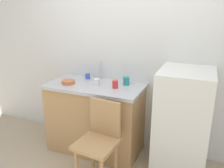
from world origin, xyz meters
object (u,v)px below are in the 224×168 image
cup_teal (126,81)px  cup_white (97,82)px  cup_red (115,84)px  chair (99,139)px  refrigerator (182,123)px  cup_blue (88,76)px  terracotta_bowl (68,82)px

cup_teal → cup_white: 0.36m
cup_red → chair: bearing=-87.4°
chair → cup_red: size_ratio=9.89×
refrigerator → cup_white: size_ratio=14.59×
cup_red → cup_white: bearing=178.1°
cup_teal → cup_blue: size_ratio=1.46×
terracotta_bowl → cup_red: size_ratio=1.80×
cup_white → chair: bearing=-62.0°
refrigerator → cup_red: bearing=-178.7°
chair → terracotta_bowl: terracotta_bowl is taller
chair → terracotta_bowl: bearing=151.4°
cup_red → cup_teal: bearing=64.0°
cup_blue → cup_teal: bearing=-5.6°
terracotta_bowl → cup_teal: bearing=18.8°
terracotta_bowl → cup_white: (0.36, 0.08, 0.02)m
cup_teal → chair: bearing=-95.0°
terracotta_bowl → cup_teal: (0.68, 0.23, 0.03)m
cup_teal → refrigerator: bearing=-11.7°
cup_teal → cup_red: cup_teal is taller
refrigerator → cup_red: (-0.79, -0.02, 0.35)m
terracotta_bowl → cup_blue: cup_blue is taller
chair → cup_red: cup_red is taller
cup_red → cup_blue: cup_red is taller
refrigerator → terracotta_bowl: bearing=-176.5°
terracotta_bowl → cup_blue: 0.31m
refrigerator → chair: (-0.77, -0.51, -0.10)m
terracotta_bowl → cup_teal: cup_teal is taller
terracotta_bowl → cup_red: cup_red is taller
terracotta_bowl → cup_white: cup_white is taller
cup_teal → cup_blue: 0.57m
chair → cup_red: bearing=98.2°
cup_white → cup_red: bearing=-1.9°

